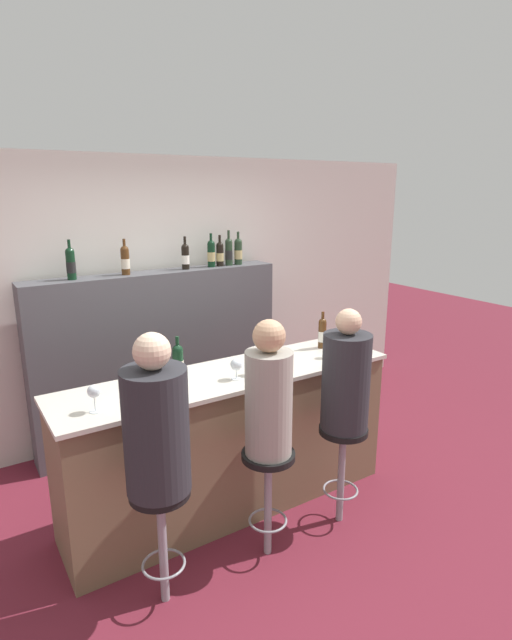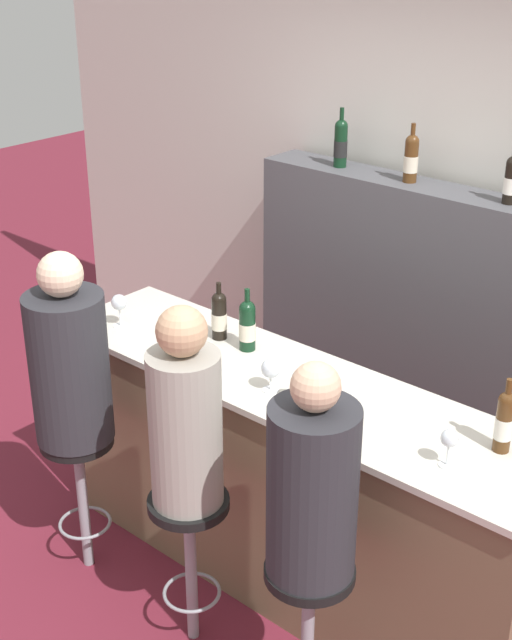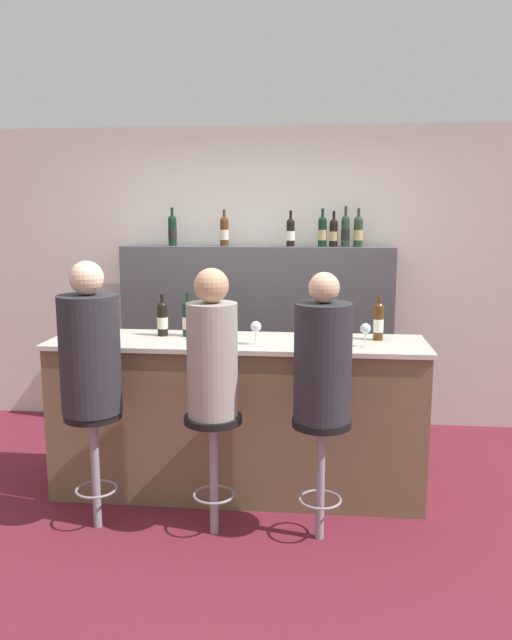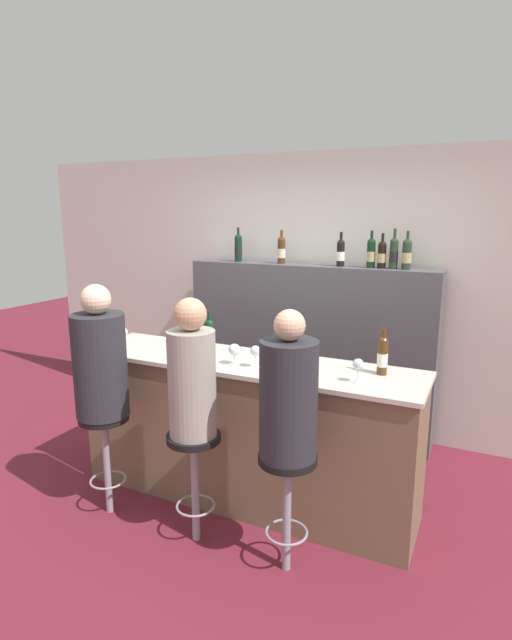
% 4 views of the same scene
% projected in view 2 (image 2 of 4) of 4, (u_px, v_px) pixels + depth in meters
% --- Properties ---
extents(ground_plane, '(16.00, 16.00, 0.00)m').
position_uv_depth(ground_plane, '(247.00, 606.00, 4.05)').
color(ground_plane, maroon).
extents(wall_back, '(6.40, 0.05, 2.60)m').
position_uv_depth(wall_back, '(472.00, 235.00, 4.73)').
color(wall_back, beige).
rests_on(wall_back, ground_plane).
extents(bar_counter, '(2.47, 0.62, 1.05)m').
position_uv_depth(bar_counter, '(290.00, 483.00, 4.03)').
color(bar_counter, brown).
rests_on(bar_counter, ground_plane).
extents(back_bar_cabinet, '(2.30, 0.28, 1.59)m').
position_uv_depth(back_bar_cabinet, '(442.00, 335.00, 4.79)').
color(back_bar_cabinet, '#4C4C51').
rests_on(back_bar_cabinet, ground_plane).
extents(wine_bottle_counter_0, '(0.07, 0.07, 0.28)m').
position_uv_depth(wine_bottle_counter_0, '(219.00, 315.00, 4.13)').
color(wine_bottle_counter_0, black).
rests_on(wine_bottle_counter_0, bar_counter).
extents(wine_bottle_counter_1, '(0.08, 0.08, 0.30)m').
position_uv_depth(wine_bottle_counter_1, '(247.00, 325.00, 4.03)').
color(wine_bottle_counter_1, black).
rests_on(wine_bottle_counter_1, bar_counter).
extents(wine_bottle_counter_2, '(0.07, 0.07, 0.30)m').
position_uv_depth(wine_bottle_counter_2, '(504.00, 421.00, 3.27)').
color(wine_bottle_counter_2, '#4C2D14').
rests_on(wine_bottle_counter_2, bar_counter).
extents(wine_bottle_backbar_0, '(0.07, 0.07, 0.32)m').
position_uv_depth(wine_bottle_backbar_0, '(341.00, 143.00, 4.83)').
color(wine_bottle_backbar_0, black).
rests_on(wine_bottle_backbar_0, back_bar_cabinet).
extents(wine_bottle_backbar_1, '(0.07, 0.07, 0.31)m').
position_uv_depth(wine_bottle_backbar_1, '(411.00, 158.00, 4.57)').
color(wine_bottle_backbar_1, '#4C2D14').
rests_on(wine_bottle_backbar_1, back_bar_cabinet).
extents(wine_bottle_backbar_2, '(0.07, 0.07, 0.30)m').
position_uv_depth(wine_bottle_backbar_2, '(512.00, 179.00, 4.24)').
color(wine_bottle_backbar_2, black).
rests_on(wine_bottle_backbar_2, back_bar_cabinet).
extents(wine_glass_0, '(0.08, 0.08, 0.16)m').
position_uv_depth(wine_glass_0, '(119.00, 303.00, 4.25)').
color(wine_glass_0, silver).
rests_on(wine_glass_0, bar_counter).
extents(wine_glass_1, '(0.08, 0.08, 0.14)m').
position_uv_depth(wine_glass_1, '(271.00, 369.00, 3.69)').
color(wine_glass_1, silver).
rests_on(wine_glass_1, bar_counter).
extents(wine_glass_2, '(0.07, 0.07, 0.15)m').
position_uv_depth(wine_glass_2, '(300.00, 379.00, 3.60)').
color(wine_glass_2, silver).
rests_on(wine_glass_2, bar_counter).
extents(wine_glass_3, '(0.07, 0.07, 0.15)m').
position_uv_depth(wine_glass_3, '(449.00, 440.00, 3.19)').
color(wine_glass_3, silver).
rests_on(wine_glass_3, bar_counter).
extents(bar_stool_left, '(0.34, 0.34, 0.72)m').
position_uv_depth(bar_stool_left, '(80.00, 467.00, 4.09)').
color(bar_stool_left, gray).
rests_on(bar_stool_left, ground_plane).
extents(guest_seated_left, '(0.35, 0.35, 0.88)m').
position_uv_depth(guest_seated_left, '(69.00, 361.00, 3.85)').
color(guest_seated_left, '#28282D').
rests_on(guest_seated_left, bar_stool_left).
extents(bar_stool_middle, '(0.34, 0.34, 0.72)m').
position_uv_depth(bar_stool_middle, '(190.00, 533.00, 3.66)').
color(bar_stool_middle, gray).
rests_on(bar_stool_middle, ground_plane).
extents(guest_seated_middle, '(0.29, 0.29, 0.85)m').
position_uv_depth(guest_seated_middle, '(185.00, 418.00, 3.43)').
color(guest_seated_middle, gray).
rests_on(guest_seated_middle, bar_stool_middle).
extents(bar_stool_right, '(0.34, 0.34, 0.72)m').
position_uv_depth(bar_stool_right, '(309.00, 604.00, 3.29)').
color(bar_stool_right, gray).
rests_on(bar_stool_right, ground_plane).
extents(guest_seated_right, '(0.32, 0.32, 0.83)m').
position_uv_depth(guest_seated_right, '(312.00, 485.00, 3.06)').
color(guest_seated_right, '#28282D').
rests_on(guest_seated_right, bar_stool_right).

